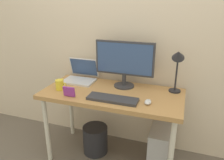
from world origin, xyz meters
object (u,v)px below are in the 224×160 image
object	(u,v)px
desk	(112,99)
coffee_mug	(60,85)
computer_tower	(159,147)
laptop	(81,75)
mouse	(148,102)
desk_lamp	(178,61)
photo_frame	(69,92)
wastebasket	(95,139)
keyboard	(113,99)
monitor	(124,61)

from	to	relation	value
desk	coffee_mug	distance (m)	0.52
computer_tower	laptop	bearing A→B (deg)	169.60
desk	mouse	bearing A→B (deg)	-20.38
desk_lamp	mouse	world-z (taller)	desk_lamp
photo_frame	desk_lamp	bearing A→B (deg)	23.94
desk_lamp	photo_frame	world-z (taller)	desk_lamp
photo_frame	wastebasket	distance (m)	0.69
keyboard	photo_frame	world-z (taller)	photo_frame
coffee_mug	laptop	bearing A→B (deg)	75.33
keyboard	mouse	distance (m)	0.30
monitor	wastebasket	world-z (taller)	monitor
monitor	keyboard	xyz separation A→B (m)	(-0.01, -0.33, -0.25)
desk_lamp	coffee_mug	bearing A→B (deg)	-165.14
desk	desk_lamp	size ratio (longest dim) A/B	3.05
monitor	keyboard	world-z (taller)	monitor
photo_frame	wastebasket	size ratio (longest dim) A/B	0.37
desk	keyboard	bearing A→B (deg)	-69.61
desk_lamp	coffee_mug	distance (m)	1.11
photo_frame	desk	bearing A→B (deg)	33.76
desk_lamp	coffee_mug	size ratio (longest dim) A/B	3.77
coffee_mug	wastebasket	distance (m)	0.71
laptop	keyboard	distance (m)	0.59
photo_frame	computer_tower	size ratio (longest dim) A/B	0.26
monitor	desk_lamp	distance (m)	0.49
desk	mouse	size ratio (longest dim) A/B	14.50
mouse	laptop	bearing A→B (deg)	157.22
desk	computer_tower	distance (m)	0.66
laptop	wastebasket	bearing A→B (deg)	-37.75
keyboard	wastebasket	size ratio (longest dim) A/B	1.47
laptop	desk_lamp	size ratio (longest dim) A/B	0.75
laptop	computer_tower	size ratio (longest dim) A/B	0.76
desk	mouse	distance (m)	0.40
monitor	photo_frame	world-z (taller)	monitor
monitor	laptop	world-z (taller)	monitor
desk	laptop	distance (m)	0.47
desk_lamp	photo_frame	bearing A→B (deg)	-156.06
mouse	wastebasket	bearing A→B (deg)	164.27
laptop	wastebasket	xyz separation A→B (m)	(0.22, -0.17, -0.64)
photo_frame	computer_tower	distance (m)	1.02
coffee_mug	photo_frame	distance (m)	0.20
desk	photo_frame	xyz separation A→B (m)	(-0.33, -0.22, 0.12)
mouse	computer_tower	bearing A→B (deg)	55.48
laptop	desk	bearing A→B (deg)	-24.82
keyboard	photo_frame	size ratio (longest dim) A/B	4.00
mouse	wastebasket	size ratio (longest dim) A/B	0.30
desk_lamp	photo_frame	size ratio (longest dim) A/B	3.89
monitor	mouse	distance (m)	0.49
computer_tower	mouse	bearing A→B (deg)	-124.52
desk	monitor	bearing A→B (deg)	68.64
mouse	desk_lamp	bearing A→B (deg)	57.93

